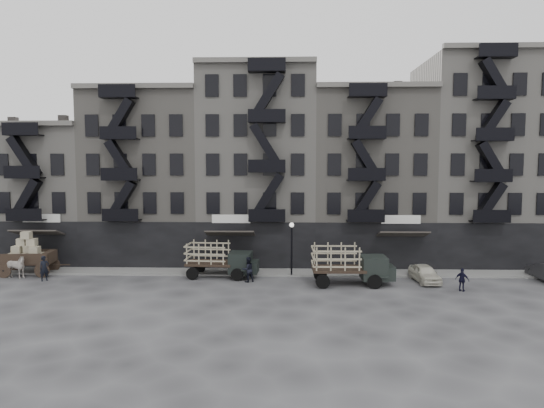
{
  "coord_description": "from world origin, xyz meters",
  "views": [
    {
      "loc": [
        2.59,
        -34.94,
        8.92
      ],
      "look_at": [
        1.42,
        4.0,
        5.62
      ],
      "focal_mm": 32.0,
      "sensor_mm": 36.0,
      "label": 1
    }
  ],
  "objects_px": {
    "pedestrian_west": "(44,268)",
    "pedestrian_mid": "(248,269)",
    "stake_truck_west": "(220,257)",
    "stake_truck_east": "(350,262)",
    "wagon": "(27,250)",
    "car_east": "(425,273)",
    "policeman": "(462,280)",
    "horse": "(14,267)"
  },
  "relations": [
    {
      "from": "pedestrian_west",
      "to": "wagon",
      "type": "bearing_deg",
      "value": 96.51
    },
    {
      "from": "car_east",
      "to": "pedestrian_west",
      "type": "xyz_separation_m",
      "value": [
        -28.76,
        -0.53,
        0.31
      ]
    },
    {
      "from": "pedestrian_mid",
      "to": "policeman",
      "type": "bearing_deg",
      "value": 141.25
    },
    {
      "from": "wagon",
      "to": "car_east",
      "type": "bearing_deg",
      "value": -6.53
    },
    {
      "from": "wagon",
      "to": "stake_truck_east",
      "type": "relative_size",
      "value": 0.71
    },
    {
      "from": "wagon",
      "to": "car_east",
      "type": "xyz_separation_m",
      "value": [
        31.12,
        -1.41,
        -1.32
      ]
    },
    {
      "from": "stake_truck_west",
      "to": "stake_truck_east",
      "type": "relative_size",
      "value": 0.95
    },
    {
      "from": "stake_truck_east",
      "to": "pedestrian_mid",
      "type": "height_order",
      "value": "stake_truck_east"
    },
    {
      "from": "policeman",
      "to": "wagon",
      "type": "bearing_deg",
      "value": 32.08
    },
    {
      "from": "pedestrian_mid",
      "to": "policeman",
      "type": "relative_size",
      "value": 1.17
    },
    {
      "from": "horse",
      "to": "pedestrian_west",
      "type": "distance_m",
      "value": 2.83
    },
    {
      "from": "stake_truck_east",
      "to": "policeman",
      "type": "relative_size",
      "value": 3.67
    },
    {
      "from": "pedestrian_west",
      "to": "stake_truck_west",
      "type": "bearing_deg",
      "value": -37.14
    },
    {
      "from": "stake_truck_east",
      "to": "pedestrian_west",
      "type": "bearing_deg",
      "value": 177.89
    },
    {
      "from": "wagon",
      "to": "car_east",
      "type": "relative_size",
      "value": 1.1
    },
    {
      "from": "stake_truck_east",
      "to": "pedestrian_mid",
      "type": "relative_size",
      "value": 3.13
    },
    {
      "from": "pedestrian_mid",
      "to": "wagon",
      "type": "bearing_deg",
      "value": -36.21
    },
    {
      "from": "wagon",
      "to": "stake_truck_east",
      "type": "bearing_deg",
      "value": -9.5
    },
    {
      "from": "car_east",
      "to": "policeman",
      "type": "xyz_separation_m",
      "value": [
        1.84,
        -2.64,
        0.16
      ]
    },
    {
      "from": "horse",
      "to": "pedestrian_mid",
      "type": "distance_m",
      "value": 18.22
    },
    {
      "from": "stake_truck_east",
      "to": "pedestrian_west",
      "type": "xyz_separation_m",
      "value": [
        -23.0,
        0.53,
        -0.73
      ]
    },
    {
      "from": "horse",
      "to": "wagon",
      "type": "bearing_deg",
      "value": -6.78
    },
    {
      "from": "pedestrian_west",
      "to": "pedestrian_mid",
      "type": "xyz_separation_m",
      "value": [
        15.47,
        0.12,
        -0.01
      ]
    },
    {
      "from": "car_east",
      "to": "policeman",
      "type": "height_order",
      "value": "policeman"
    },
    {
      "from": "wagon",
      "to": "policeman",
      "type": "relative_size",
      "value": 2.6
    },
    {
      "from": "stake_truck_east",
      "to": "wagon",
      "type": "bearing_deg",
      "value": 173.65
    },
    {
      "from": "pedestrian_west",
      "to": "pedestrian_mid",
      "type": "relative_size",
      "value": 1.01
    },
    {
      "from": "stake_truck_west",
      "to": "pedestrian_west",
      "type": "height_order",
      "value": "stake_truck_west"
    },
    {
      "from": "pedestrian_mid",
      "to": "stake_truck_east",
      "type": "bearing_deg",
      "value": 144.71
    },
    {
      "from": "stake_truck_west",
      "to": "car_east",
      "type": "bearing_deg",
      "value": 0.3
    },
    {
      "from": "stake_truck_east",
      "to": "pedestrian_west",
      "type": "height_order",
      "value": "stake_truck_east"
    },
    {
      "from": "pedestrian_west",
      "to": "car_east",
      "type": "bearing_deg",
      "value": -42.95
    },
    {
      "from": "stake_truck_east",
      "to": "pedestrian_mid",
      "type": "distance_m",
      "value": 7.6
    },
    {
      "from": "horse",
      "to": "stake_truck_west",
      "type": "bearing_deg",
      "value": -76.38
    },
    {
      "from": "pedestrian_mid",
      "to": "pedestrian_west",
      "type": "bearing_deg",
      "value": -29.93
    },
    {
      "from": "wagon",
      "to": "policeman",
      "type": "height_order",
      "value": "wagon"
    },
    {
      "from": "stake_truck_east",
      "to": "pedestrian_mid",
      "type": "bearing_deg",
      "value": 174.3
    },
    {
      "from": "stake_truck_west",
      "to": "car_east",
      "type": "relative_size",
      "value": 1.49
    },
    {
      "from": "wagon",
      "to": "car_east",
      "type": "distance_m",
      "value": 31.18
    },
    {
      "from": "horse",
      "to": "car_east",
      "type": "height_order",
      "value": "horse"
    },
    {
      "from": "stake_truck_west",
      "to": "stake_truck_east",
      "type": "height_order",
      "value": "stake_truck_east"
    },
    {
      "from": "policeman",
      "to": "pedestrian_west",
      "type": "bearing_deg",
      "value": 35.14
    }
  ]
}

